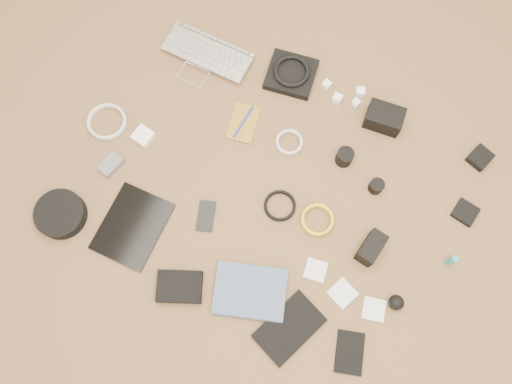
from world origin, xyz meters
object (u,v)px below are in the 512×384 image
at_px(headphone_case, 61,214).
at_px(phone, 206,216).
at_px(paperback, 247,319).
at_px(tablet, 133,226).
at_px(dslr_camera, 384,118).
at_px(laptop, 201,63).

bearing_deg(headphone_case, phone, 25.92).
distance_m(phone, headphone_case, 0.52).
relative_size(phone, paperback, 0.47).
xyz_separation_m(tablet, phone, (0.22, 0.15, -0.00)).
bearing_deg(phone, dslr_camera, 35.84).
bearing_deg(dslr_camera, paperback, -105.07).
bearing_deg(laptop, headphone_case, -101.21).
bearing_deg(paperback, tablet, 59.03).
xyz_separation_m(laptop, phone, (0.31, -0.55, -0.01)).
bearing_deg(dslr_camera, laptop, -179.64).
height_order(laptop, headphone_case, headphone_case).
bearing_deg(phone, paperback, -61.05).
xyz_separation_m(tablet, paperback, (0.52, -0.11, 0.01)).
bearing_deg(dslr_camera, headphone_case, -142.58).
bearing_deg(paperback, phone, 29.53).
relative_size(tablet, phone, 2.37).
bearing_deg(tablet, phone, 32.90).
relative_size(tablet, paperback, 1.11).
xyz_separation_m(phone, paperback, (0.30, -0.26, 0.01)).
distance_m(tablet, headphone_case, 0.26).
xyz_separation_m(dslr_camera, phone, (-0.44, -0.63, -0.04)).
height_order(dslr_camera, tablet, dslr_camera).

